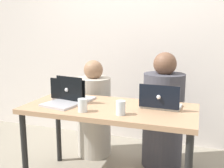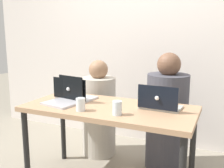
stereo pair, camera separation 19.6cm
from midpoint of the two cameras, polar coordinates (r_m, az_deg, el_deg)
back_wall at (r=3.23m, az=9.85°, el=9.78°), size 4.50×0.10×2.56m
desk at (r=2.23m, az=1.84°, el=-6.83°), size 1.43×0.66×0.74m
person_on_left at (r=2.91m, az=-0.95°, el=-6.38°), size 0.44×0.44×1.06m
person_on_right at (r=2.68m, az=13.91°, el=-7.22°), size 0.48×0.48×1.16m
laptop_back_left at (r=2.44m, az=-5.98°, el=-2.28°), size 0.38×0.26×0.21m
laptop_back_right at (r=2.16m, az=12.94°, el=-4.27°), size 0.33×0.25×0.20m
laptop_front_left at (r=2.31m, az=-7.89°, el=-2.98°), size 0.33×0.30×0.23m
water_glass_right at (r=1.97m, az=4.01°, el=-5.49°), size 0.07×0.07×0.11m
water_glass_left at (r=2.07m, az=-4.16°, el=-4.69°), size 0.07×0.07×0.10m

